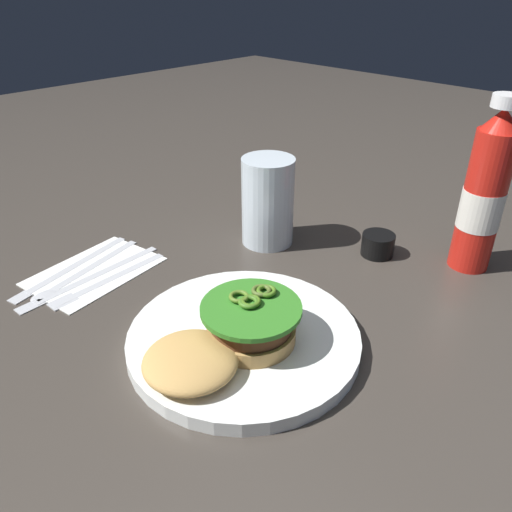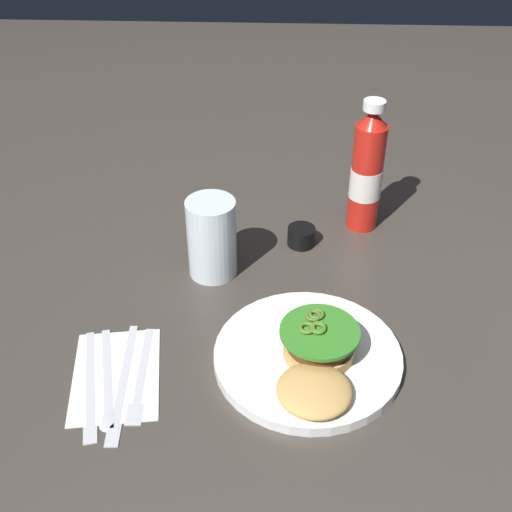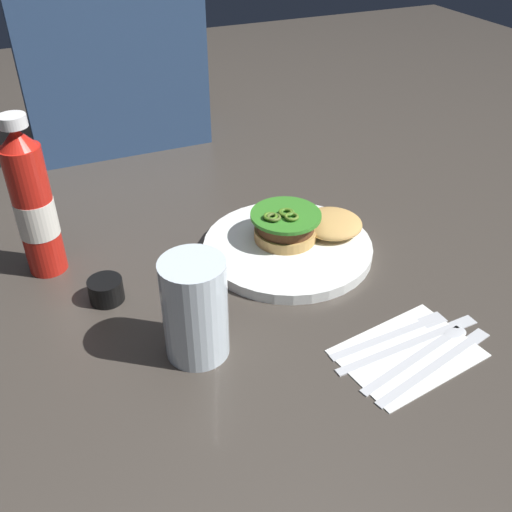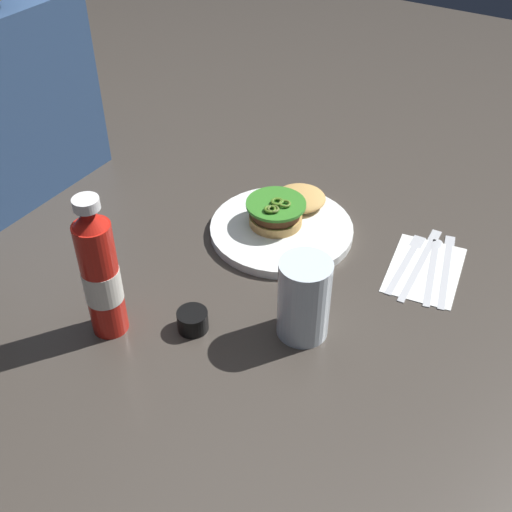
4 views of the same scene
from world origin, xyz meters
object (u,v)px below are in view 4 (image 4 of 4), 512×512
Objects in this scene: water_glass at (304,299)px; napkin at (425,269)px; dinner_plate at (281,229)px; butter_knife at (423,258)px; spoon_utensil at (433,260)px; ketchup_bottle at (100,274)px; condiment_cup at (193,320)px; steak_knife at (447,264)px; fork_utensil at (408,257)px; burger_sandwich at (285,207)px.

water_glass is 0.28m from napkin.
dinner_plate is 0.26m from butter_knife.
ketchup_bottle is at bearing 138.32° from spoon_utensil.
condiment_cup reaches higher than butter_knife.
butter_knife is at bearing 97.17° from steak_knife.
burger_sandwich is at bearing 95.00° from fork_utensil.
butter_knife is (0.42, -0.36, -0.11)m from ketchup_bottle.
spoon_utensil is 0.02m from butter_knife.
steak_knife is (0.36, -0.29, -0.01)m from condiment_cup.
condiment_cup reaches higher than spoon_utensil.
condiment_cup is 0.42m from napkin.
butter_knife is 1.22× the size of fork_utensil.
fork_utensil is at bearing -16.72° from water_glass.
ketchup_bottle is (-0.36, 0.11, 0.10)m from dinner_plate.
ketchup_bottle reaches higher than water_glass.
butter_knife is at bearing -20.40° from water_glass.
water_glass is at bearing 163.28° from fork_utensil.
spoon_utensil is at bearing -36.61° from condiment_cup.
dinner_plate is at bearing 104.33° from butter_knife.
dinner_plate is 1.42× the size of spoon_utensil.
steak_knife is (0.43, -0.41, -0.11)m from ketchup_bottle.
dinner_plate is 0.39m from ketchup_bottle.
condiment_cup is at bearing -59.31° from ketchup_bottle.
spoon_utensil is at bearing -75.60° from dinner_plate.
burger_sandwich is at bearing 19.72° from dinner_plate.
condiment_cup is 0.44m from butter_knife.
water_glass is at bearing -59.99° from condiment_cup.
water_glass is 0.73× the size of spoon_utensil.
steak_knife is at bearing -82.80° from burger_sandwich.
condiment_cup reaches higher than fork_utensil.
dinner_plate reaches higher than napkin.
condiment_cup is 0.24× the size of steak_knife.
steak_knife is (0.04, -0.31, -0.03)m from burger_sandwich.
dinner_plate is at bearing -16.67° from ketchup_bottle.
water_glass is 0.62× the size of butter_knife.
ketchup_bottle reaches higher than fork_utensil.
burger_sandwich is 0.31m from steak_knife.
ketchup_bottle is 0.16m from condiment_cup.
steak_knife is at bearing -89.04° from spoon_utensil.
dinner_plate is 1.21× the size of butter_knife.
napkin is (0.24, -0.11, -0.07)m from water_glass.
ketchup_bottle is 1.30× the size of spoon_utensil.
dinner_plate is 1.45× the size of burger_sandwich.
fork_utensil is at bearing -77.19° from dinner_plate.
dinner_plate is at bearing 104.40° from spoon_utensil.
ketchup_bottle is at bearing 140.38° from fork_utensil.
spoon_utensil is (0.07, -0.27, -0.00)m from dinner_plate.
steak_knife is at bearing -43.44° from ketchup_bottle.
dinner_plate is at bearing -160.28° from burger_sandwich.
condiment_cup is at bearing 144.92° from butter_knife.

